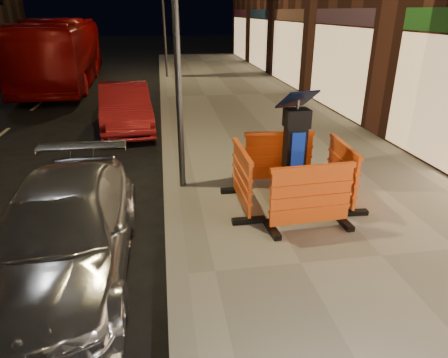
{
  "coord_description": "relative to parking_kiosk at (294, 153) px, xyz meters",
  "views": [
    {
      "loc": [
        -0.06,
        -4.57,
        3.48
      ],
      "look_at": [
        0.8,
        1.0,
        1.1
      ],
      "focal_mm": 32.0,
      "sensor_mm": 36.0,
      "label": 1
    }
  ],
  "objects": [
    {
      "name": "ground_plane",
      "position": [
        -2.21,
        -1.9,
        -1.15
      ],
      "size": [
        120.0,
        120.0,
        0.0
      ],
      "primitive_type": "plane",
      "color": "black",
      "rests_on": "ground"
    },
    {
      "name": "sidewalk",
      "position": [
        0.79,
        -1.9,
        -1.07
      ],
      "size": [
        6.0,
        60.0,
        0.15
      ],
      "primitive_type": "cube",
      "color": "gray",
      "rests_on": "ground"
    },
    {
      "name": "kerb",
      "position": [
        -2.21,
        -1.9,
        -1.07
      ],
      "size": [
        0.3,
        60.0,
        0.15
      ],
      "primitive_type": "cube",
      "color": "slate",
      "rests_on": "ground"
    },
    {
      "name": "parking_kiosk",
      "position": [
        0.0,
        0.0,
        0.0
      ],
      "size": [
        0.65,
        0.65,
        1.99
      ],
      "primitive_type": "cube",
      "rotation": [
        0.0,
        0.0,
        -0.03
      ],
      "color": "black",
      "rests_on": "sidewalk"
    },
    {
      "name": "barrier_front",
      "position": [
        0.0,
        -0.95,
        -0.44
      ],
      "size": [
        1.46,
        0.67,
        1.11
      ],
      "primitive_type": "cube",
      "rotation": [
        0.0,
        0.0,
        0.06
      ],
      "color": "#FB5918",
      "rests_on": "sidewalk"
    },
    {
      "name": "barrier_back",
      "position": [
        0.0,
        0.95,
        -0.44
      ],
      "size": [
        1.47,
        0.7,
        1.11
      ],
      "primitive_type": "cube",
      "rotation": [
        0.0,
        0.0,
        -0.08
      ],
      "color": "#FB5918",
      "rests_on": "sidewalk"
    },
    {
      "name": "barrier_kerbside",
      "position": [
        -0.95,
        0.0,
        -0.44
      ],
      "size": [
        0.6,
        1.43,
        1.11
      ],
      "primitive_type": "cube",
      "rotation": [
        0.0,
        0.0,
        1.58
      ],
      "color": "#FB5918",
      "rests_on": "sidewalk"
    },
    {
      "name": "barrier_bldgside",
      "position": [
        0.95,
        0.0,
        -0.44
      ],
      "size": [
        0.67,
        1.46,
        1.11
      ],
      "primitive_type": "cube",
      "rotation": [
        0.0,
        0.0,
        1.51
      ],
      "color": "#FB5918",
      "rests_on": "sidewalk"
    },
    {
      "name": "car_silver",
      "position": [
        -3.74,
        -1.4,
        -1.15
      ],
      "size": [
        1.9,
        4.57,
        1.32
      ],
      "primitive_type": "imported",
      "rotation": [
        0.0,
        0.0,
        0.01
      ],
      "color": "#B6B6BB",
      "rests_on": "ground"
    },
    {
      "name": "car_red",
      "position": [
        -3.44,
        6.2,
        -1.15
      ],
      "size": [
        1.93,
        4.39,
        1.4
      ],
      "primitive_type": "imported",
      "rotation": [
        0.0,
        0.0,
        0.11
      ],
      "color": "maroon",
      "rests_on": "ground"
    },
    {
      "name": "bus_doubledecker",
      "position": [
        -6.99,
        14.88,
        -1.15
      ],
      "size": [
        3.21,
        11.47,
        3.16
      ],
      "primitive_type": "imported",
      "rotation": [
        0.0,
        0.0,
        0.05
      ],
      "color": "#820506",
      "rests_on": "ground"
    },
    {
      "name": "street_lamp_mid",
      "position": [
        -1.96,
        1.1,
        2.0
      ],
      "size": [
        0.12,
        0.12,
        6.0
      ],
      "primitive_type": "cylinder",
      "color": "#3F3F44",
      "rests_on": "sidewalk"
    },
    {
      "name": "street_lamp_far",
      "position": [
        -1.96,
        16.1,
        2.0
      ],
      "size": [
        0.12,
        0.12,
        6.0
      ],
      "primitive_type": "cylinder",
      "color": "#3F3F44",
      "rests_on": "sidewalk"
    }
  ]
}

